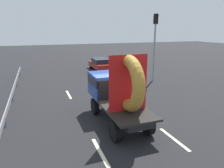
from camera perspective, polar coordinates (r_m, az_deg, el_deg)
The scene contains 9 objects.
ground_plane at distance 11.73m, azimuth 1.63°, elevation -9.74°, with size 120.00×120.00×0.00m, color black.
flatbed_truck at distance 11.05m, azimuth 1.06°, elevation -1.46°, with size 2.02×5.27×3.82m.
distant_sedan at distance 25.38m, azimuth -3.29°, elevation 5.61°, with size 1.88×4.40×1.43m.
traffic_light at distance 20.02m, azimuth 11.83°, elevation 12.25°, with size 0.42×0.36×6.26m.
guardrail at distance 17.90m, azimuth -25.51°, elevation -0.63°, with size 0.10×16.70×0.71m.
lane_dash_left_near at distance 8.81m, azimuth -2.98°, elevation -18.86°, with size 2.49×0.16×0.01m, color beige.
lane_dash_left_far at distance 16.26m, azimuth -11.96°, elevation -2.88°, with size 2.16×0.16×0.01m, color beige.
lane_dash_right_near at distance 10.21m, azimuth 16.85°, elevation -14.41°, with size 2.16×0.16×0.01m, color beige.
lane_dash_right_far at distance 17.02m, azimuth -0.20°, elevation -1.73°, with size 2.27×0.16×0.01m, color beige.
Camera 1 is at (-4.04, -9.85, 4.91)m, focal length 32.86 mm.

